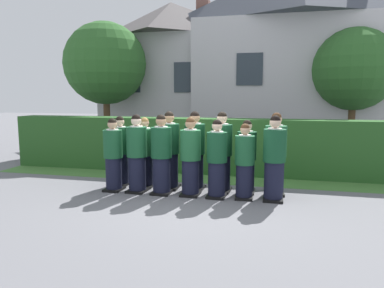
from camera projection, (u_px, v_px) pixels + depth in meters
The scene contains 21 objects.
ground_plane at pixel (189, 195), 7.49m from camera, with size 60.00×60.00×0.00m, color slate.
student_front_row_0 at pixel (113, 156), 7.78m from camera, with size 0.41×0.46×1.59m.
student_front_row_1 at pixel (137, 155), 7.67m from camera, with size 0.44×0.50×1.68m.
student_front_row_2 at pixel (161, 156), 7.52m from camera, with size 0.44×0.53×1.68m.
student_front_row_3 at pixel (190, 159), 7.40m from camera, with size 0.42×0.47×1.63m.
student_front_row_4 at pixel (217, 161), 7.25m from camera, with size 0.42×0.51×1.60m.
student_front_row_5 at pixel (245, 163), 7.17m from camera, with size 0.40×0.49×1.52m.
student_front_row_6 at pixel (274, 160), 7.04m from camera, with size 0.44×0.49×1.69m.
student_rear_row_0 at pixel (121, 152), 8.26m from camera, with size 0.42×0.48×1.61m.
student_rear_row_1 at pixel (145, 154), 8.09m from camera, with size 0.41×0.47×1.59m.
student_rear_row_2 at pixel (169, 152), 7.95m from camera, with size 0.45×0.55×1.73m.
student_rear_row_3 at pixel (195, 152), 7.87m from camera, with size 0.45×0.55×1.73m.
student_rear_row_4 at pixel (222, 154), 7.70m from camera, with size 0.45×0.51×1.73m.
student_rear_row_5 at pixel (247, 158), 7.59m from camera, with size 0.41×0.45×1.57m.
student_rear_row_6 at pixel (275, 156), 7.47m from camera, with size 0.45×0.55×1.72m.
hedge at pixel (209, 146), 9.59m from camera, with size 11.29×0.70×1.47m.
school_building_main at pixel (299, 54), 13.53m from camera, with size 8.03×3.75×7.05m.
school_building_annex at pixel (171, 73), 15.24m from camera, with size 5.30×4.06×5.91m.
oak_tree_left at pixel (105, 64), 12.86m from camera, with size 2.93×2.93×4.68m.
oak_tree_right at pixel (354, 70), 11.59m from camera, with size 2.66×2.66×4.24m.
lawn_strip at pixel (203, 179), 8.92m from camera, with size 11.29×0.90×0.01m, color #477A38.
Camera 1 is at (1.72, -7.07, 2.08)m, focal length 33.48 mm.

